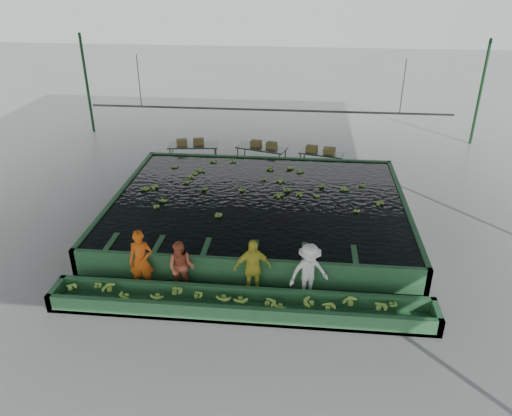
# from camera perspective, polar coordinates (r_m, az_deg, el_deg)

# --- Properties ---
(ground) EXTENTS (80.00, 80.00, 0.00)m
(ground) POSITION_cam_1_polar(r_m,az_deg,el_deg) (16.21, -0.18, -3.95)
(ground) COLOR gray
(ground) RESTS_ON ground
(shed_roof) EXTENTS (20.00, 22.00, 0.04)m
(shed_roof) POSITION_cam_1_polar(r_m,az_deg,el_deg) (14.32, -0.20, 13.53)
(shed_roof) COLOR gray
(shed_roof) RESTS_ON shed_posts
(shed_posts) EXTENTS (20.00, 22.00, 5.00)m
(shed_posts) POSITION_cam_1_polar(r_m,az_deg,el_deg) (15.09, -0.19, 4.25)
(shed_posts) COLOR #18411F
(shed_posts) RESTS_ON ground
(flotation_tank) EXTENTS (10.00, 8.00, 0.90)m
(flotation_tank) POSITION_cam_1_polar(r_m,az_deg,el_deg) (17.30, 0.33, -0.15)
(flotation_tank) COLOR #285F34
(flotation_tank) RESTS_ON ground
(tank_water) EXTENTS (9.70, 7.70, 0.00)m
(tank_water) POSITION_cam_1_polar(r_m,az_deg,el_deg) (17.12, 0.33, 1.05)
(tank_water) COLOR black
(tank_water) RESTS_ON flotation_tank
(sorting_trough) EXTENTS (10.00, 1.00, 0.50)m
(sorting_trough) POSITION_cam_1_polar(r_m,az_deg,el_deg) (13.10, -1.82, -11.00)
(sorting_trough) COLOR #285F34
(sorting_trough) RESTS_ON ground
(cableway_rail) EXTENTS (0.08, 0.08, 14.00)m
(cableway_rail) POSITION_cam_1_polar(r_m,az_deg,el_deg) (19.64, 1.33, 11.14)
(cableway_rail) COLOR #59605B
(cableway_rail) RESTS_ON shed_roof
(rail_hanger_left) EXTENTS (0.04, 0.04, 2.00)m
(rail_hanger_left) POSITION_cam_1_polar(r_m,az_deg,el_deg) (20.39, -13.22, 13.94)
(rail_hanger_left) COLOR #59605B
(rail_hanger_left) RESTS_ON shed_roof
(rail_hanger_right) EXTENTS (0.04, 0.04, 2.00)m
(rail_hanger_right) POSITION_cam_1_polar(r_m,az_deg,el_deg) (19.67, 16.44, 13.12)
(rail_hanger_right) COLOR #59605B
(rail_hanger_right) RESTS_ON shed_roof
(worker_a) EXTENTS (0.71, 0.52, 1.80)m
(worker_a) POSITION_cam_1_polar(r_m,az_deg,el_deg) (13.95, -12.99, -5.91)
(worker_a) COLOR #E25511
(worker_a) RESTS_ON ground
(worker_b) EXTENTS (0.78, 0.63, 1.53)m
(worker_b) POSITION_cam_1_polar(r_m,az_deg,el_deg) (13.73, -8.54, -6.73)
(worker_b) COLOR #CC5B3A
(worker_b) RESTS_ON ground
(worker_c) EXTENTS (1.09, 0.68, 1.72)m
(worker_c) POSITION_cam_1_polar(r_m,az_deg,el_deg) (13.37, -0.42, -6.90)
(worker_c) COLOR yellow
(worker_c) RESTS_ON ground
(worker_d) EXTENTS (1.23, 0.97, 1.67)m
(worker_d) POSITION_cam_1_polar(r_m,az_deg,el_deg) (13.33, 6.07, -7.32)
(worker_d) COLOR white
(worker_d) RESTS_ON ground
(packing_table_left) EXTENTS (2.24, 1.11, 0.98)m
(packing_table_left) POSITION_cam_1_polar(r_m,az_deg,el_deg) (22.24, -7.13, 6.02)
(packing_table_left) COLOR #59605B
(packing_table_left) RESTS_ON ground
(packing_table_mid) EXTENTS (2.29, 1.43, 0.97)m
(packing_table_mid) POSITION_cam_1_polar(r_m,az_deg,el_deg) (21.79, 0.64, 5.78)
(packing_table_mid) COLOR #59605B
(packing_table_mid) RESTS_ON ground
(packing_table_right) EXTENTS (1.98, 1.20, 0.84)m
(packing_table_right) POSITION_cam_1_polar(r_m,az_deg,el_deg) (21.70, 7.41, 5.28)
(packing_table_right) COLOR #59605B
(packing_table_right) RESTS_ON ground
(box_stack_left) EXTENTS (1.22, 0.63, 0.25)m
(box_stack_left) POSITION_cam_1_polar(r_m,az_deg,el_deg) (22.06, -7.51, 7.18)
(box_stack_left) COLOR olive
(box_stack_left) RESTS_ON packing_table_left
(box_stack_mid) EXTENTS (1.19, 0.57, 0.25)m
(box_stack_mid) POSITION_cam_1_polar(r_m,az_deg,el_deg) (21.63, 0.89, 6.99)
(box_stack_mid) COLOR olive
(box_stack_mid) RESTS_ON packing_table_mid
(box_stack_right) EXTENTS (1.28, 0.60, 0.27)m
(box_stack_right) POSITION_cam_1_polar(r_m,az_deg,el_deg) (21.51, 7.36, 6.28)
(box_stack_right) COLOR olive
(box_stack_right) RESTS_ON packing_table_right
(floating_bananas) EXTENTS (8.30, 5.66, 0.11)m
(floating_bananas) POSITION_cam_1_polar(r_m,az_deg,el_deg) (17.85, 0.58, 2.15)
(floating_bananas) COLOR #84B73F
(floating_bananas) RESTS_ON tank_water
(trough_bananas) EXTENTS (8.72, 0.58, 0.12)m
(trough_bananas) POSITION_cam_1_polar(r_m,az_deg,el_deg) (13.01, -1.83, -10.48)
(trough_bananas) COLOR #84B73F
(trough_bananas) RESTS_ON sorting_trough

